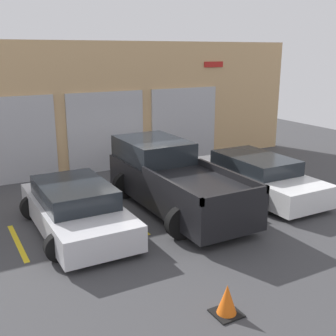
% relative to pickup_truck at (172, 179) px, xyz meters
% --- Properties ---
extents(ground_plane, '(28.00, 28.00, 0.00)m').
position_rel_pickup_truck_xyz_m(ground_plane, '(0.00, 1.51, -0.83)').
color(ground_plane, '#3D3D3F').
extents(shophouse_building, '(16.16, 0.68, 4.63)m').
position_rel_pickup_truck_xyz_m(shophouse_building, '(-0.01, 4.80, 1.45)').
color(shophouse_building, tan).
rests_on(shophouse_building, ground).
extents(pickup_truck, '(2.44, 5.26, 1.76)m').
position_rel_pickup_truck_xyz_m(pickup_truck, '(0.00, 0.00, 0.00)').
color(pickup_truck, black).
rests_on(pickup_truck, ground).
extents(sedan_white, '(2.17, 4.62, 1.20)m').
position_rel_pickup_truck_xyz_m(sedan_white, '(2.84, -0.26, -0.26)').
color(sedan_white, white).
rests_on(sedan_white, ground).
extents(sedan_side, '(2.21, 4.26, 1.20)m').
position_rel_pickup_truck_xyz_m(sedan_side, '(-2.84, -0.26, -0.26)').
color(sedan_side, silver).
rests_on(sedan_side, ground).
extents(parking_stripe_far_left, '(0.12, 2.20, 0.01)m').
position_rel_pickup_truck_xyz_m(parking_stripe_far_left, '(-4.27, -0.28, -0.83)').
color(parking_stripe_far_left, gold).
rests_on(parking_stripe_far_left, ground).
extents(parking_stripe_left, '(0.12, 2.20, 0.01)m').
position_rel_pickup_truck_xyz_m(parking_stripe_left, '(-1.42, -0.28, -0.83)').
color(parking_stripe_left, gold).
rests_on(parking_stripe_left, ground).
extents(parking_stripe_centre, '(0.12, 2.20, 0.01)m').
position_rel_pickup_truck_xyz_m(parking_stripe_centre, '(1.42, -0.28, -0.83)').
color(parking_stripe_centre, gold).
rests_on(parking_stripe_centre, ground).
extents(parking_stripe_right, '(0.12, 2.20, 0.01)m').
position_rel_pickup_truck_xyz_m(parking_stripe_right, '(4.27, -0.28, -0.83)').
color(parking_stripe_right, gold).
rests_on(parking_stripe_right, ground).
extents(traffic_cone, '(0.47, 0.47, 0.55)m').
position_rel_pickup_truck_xyz_m(traffic_cone, '(-1.67, -4.85, -0.58)').
color(traffic_cone, black).
rests_on(traffic_cone, ground).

